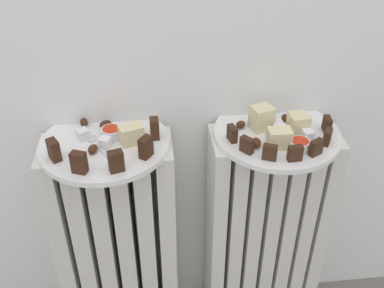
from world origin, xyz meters
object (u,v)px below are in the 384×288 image
at_px(plate_left, 105,144).
at_px(jam_bowl_right, 300,144).
at_px(plate_right, 277,134).
at_px(fork, 99,146).
at_px(radiator_right, 263,237).
at_px(radiator_left, 119,249).
at_px(jam_bowl_left, 111,132).

xyz_separation_m(plate_left, jam_bowl_right, (0.39, -0.07, 0.02)).
distance_m(plate_right, fork, 0.37).
bearing_deg(jam_bowl_right, radiator_right, 111.63).
xyz_separation_m(plate_left, plate_right, (0.37, 0.00, 0.00)).
xyz_separation_m(radiator_left, fork, (-0.01, -0.02, 0.32)).
xyz_separation_m(plate_right, fork, (-0.37, -0.02, 0.01)).
bearing_deg(fork, jam_bowl_right, -7.07).
xyz_separation_m(radiator_left, radiator_right, (0.37, -0.00, -0.00)).
bearing_deg(plate_right, fork, -177.11).
bearing_deg(fork, plate_left, 64.05).
bearing_deg(jam_bowl_right, plate_right, 111.63).
relative_size(plate_left, jam_bowl_right, 6.39).
xyz_separation_m(radiator_right, jam_bowl_left, (-0.35, 0.01, 0.33)).
bearing_deg(fork, jam_bowl_left, 53.88).
relative_size(radiator_right, jam_bowl_left, 14.24).
bearing_deg(plate_left, jam_bowl_right, -9.93).
bearing_deg(jam_bowl_left, jam_bowl_right, -12.40).
xyz_separation_m(radiator_left, jam_bowl_right, (0.39, -0.07, 0.33)).
bearing_deg(plate_right, jam_bowl_right, -68.37).
distance_m(radiator_right, jam_bowl_left, 0.48).
height_order(jam_bowl_left, fork, jam_bowl_left).
xyz_separation_m(plate_left, fork, (-0.01, -0.02, 0.01)).
bearing_deg(fork, radiator_left, 64.05).
bearing_deg(jam_bowl_right, radiator_left, 170.07).
bearing_deg(radiator_left, jam_bowl_right, -9.93).
distance_m(plate_right, jam_bowl_right, 0.08).
relative_size(radiator_left, fork, 6.08).
xyz_separation_m(radiator_right, plate_left, (-0.37, 0.00, 0.32)).
height_order(plate_right, jam_bowl_left, jam_bowl_left).
height_order(radiator_right, fork, fork).
bearing_deg(jam_bowl_right, jam_bowl_left, 167.60).
height_order(plate_left, jam_bowl_left, jam_bowl_left).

